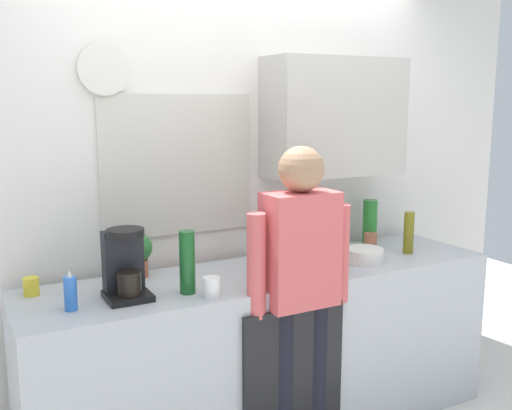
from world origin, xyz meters
The scene contains 16 objects.
kitchen_counter centered at (0.00, 0.30, 0.46)m, with size 2.59×0.64×0.91m, color #B2B7BC.
dishwasher_panel centered at (-0.05, -0.03, 0.41)m, with size 0.56×0.02×0.82m, color black.
back_wall_assembly centered at (0.07, 0.70, 1.36)m, with size 4.19×0.42×2.60m.
coffee_maker centered at (-0.79, 0.25, 1.06)m, with size 0.20×0.20×0.33m.
bottle_green_wine centered at (-0.51, 0.17, 1.06)m, with size 0.07×0.07×0.30m, color #195923.
bottle_olive_oil centered at (0.91, 0.23, 1.04)m, with size 0.06×0.06×0.25m, color olive.
bottle_clear_soda centered at (0.86, 0.53, 1.05)m, with size 0.09×0.09×0.28m, color #2D8C33.
bottle_dark_sauce centered at (0.15, 0.39, 1.00)m, with size 0.06×0.06×0.18m, color black.
bottle_red_vinegar centered at (0.02, 0.21, 1.02)m, with size 0.06×0.06×0.22m, color maroon.
cup_yellow_cup centered at (-1.17, 0.49, 0.95)m, with size 0.07×0.07×0.09m, color yellow.
cup_white_mug centered at (-0.44, 0.07, 0.96)m, with size 0.08×0.08×0.10m, color white.
cup_terracotta_mug centered at (0.80, 0.44, 0.96)m, with size 0.08×0.08×0.09m, color #B26647.
mixing_bowl centered at (0.55, 0.20, 0.95)m, with size 0.22×0.22×0.08m, color white.
potted_plant centered at (-0.64, 0.53, 1.04)m, with size 0.15×0.15×0.23m.
dish_soap centered at (-1.05, 0.20, 0.99)m, with size 0.06×0.06×0.18m.
person_at_sink centered at (0.00, 0.00, 0.95)m, with size 0.57×0.22×1.60m.
Camera 1 is at (-1.49, -2.32, 1.82)m, focal length 41.16 mm.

